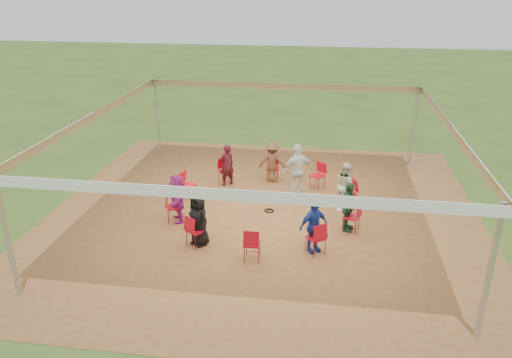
# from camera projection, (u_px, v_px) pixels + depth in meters

# --- Properties ---
(ground) EXTENTS (80.00, 80.00, 0.00)m
(ground) POSITION_uv_depth(u_px,v_px,m) (264.00, 213.00, 15.33)
(ground) COLOR #345219
(ground) RESTS_ON ground
(dirt_patch) EXTENTS (13.00, 13.00, 0.00)m
(dirt_patch) POSITION_uv_depth(u_px,v_px,m) (264.00, 213.00, 15.33)
(dirt_patch) COLOR brown
(dirt_patch) RESTS_ON ground
(tent) EXTENTS (10.33, 10.33, 3.00)m
(tent) POSITION_uv_depth(u_px,v_px,m) (264.00, 140.00, 14.44)
(tent) COLOR #B2B2B7
(tent) RESTS_ON ground
(chair_0) EXTENTS (0.54, 0.53, 0.90)m
(chair_0) POSITION_uv_depth(u_px,v_px,m) (351.00, 217.00, 14.09)
(chair_0) COLOR #B50817
(chair_0) RESTS_ON ground
(chair_1) EXTENTS (0.55, 0.54, 0.90)m
(chair_1) POSITION_uv_depth(u_px,v_px,m) (349.00, 193.00, 15.63)
(chair_1) COLOR #B50817
(chair_1) RESTS_ON ground
(chair_2) EXTENTS (0.60, 0.60, 0.90)m
(chair_2) POSITION_uv_depth(u_px,v_px,m) (318.00, 176.00, 16.99)
(chair_2) COLOR #B50817
(chair_2) RESTS_ON ground
(chair_3) EXTENTS (0.43, 0.45, 0.90)m
(chair_3) POSITION_uv_depth(u_px,v_px,m) (272.00, 168.00, 17.66)
(chair_3) COLOR #B50817
(chair_3) RESTS_ON ground
(chair_4) EXTENTS (0.60, 0.60, 0.90)m
(chair_4) POSITION_uv_depth(u_px,v_px,m) (225.00, 172.00, 17.36)
(chair_4) COLOR #B50817
(chair_4) RESTS_ON ground
(chair_5) EXTENTS (0.54, 0.53, 0.90)m
(chair_5) POSITION_uv_depth(u_px,v_px,m) (188.00, 185.00, 16.23)
(chair_5) COLOR #B50817
(chair_5) RESTS_ON ground
(chair_6) EXTENTS (0.55, 0.54, 0.90)m
(chair_6) POSITION_uv_depth(u_px,v_px,m) (174.00, 207.00, 14.69)
(chair_6) COLOR #B50817
(chair_6) RESTS_ON ground
(chair_7) EXTENTS (0.60, 0.60, 0.90)m
(chair_7) POSITION_uv_depth(u_px,v_px,m) (196.00, 231.00, 13.33)
(chair_7) COLOR #B50817
(chair_7) RESTS_ON ground
(chair_8) EXTENTS (0.43, 0.45, 0.90)m
(chair_8) POSITION_uv_depth(u_px,v_px,m) (252.00, 244.00, 12.66)
(chair_8) COLOR #B50817
(chair_8) RESTS_ON ground
(chair_9) EXTENTS (0.60, 0.60, 0.90)m
(chair_9) POSITION_uv_depth(u_px,v_px,m) (316.00, 238.00, 12.96)
(chair_9) COLOR #B50817
(chair_9) RESTS_ON ground
(person_seated_0) EXTENTS (0.67, 0.95, 1.46)m
(person_seated_0) POSITION_uv_depth(u_px,v_px,m) (348.00, 207.00, 14.03)
(person_seated_0) COLOR #21492B
(person_seated_0) RESTS_ON ground
(person_seated_1) EXTENTS (0.62, 0.81, 1.46)m
(person_seated_1) POSITION_uv_depth(u_px,v_px,m) (346.00, 185.00, 15.50)
(person_seated_1) COLOR #B7B4A1
(person_seated_1) RESTS_ON ground
(person_seated_2) EXTENTS (0.95, 0.49, 1.46)m
(person_seated_2) POSITION_uv_depth(u_px,v_px,m) (272.00, 162.00, 17.44)
(person_seated_2) COLOR brown
(person_seated_2) RESTS_ON ground
(person_seated_3) EXTENTS (0.64, 0.60, 1.46)m
(person_seated_3) POSITION_uv_depth(u_px,v_px,m) (227.00, 165.00, 17.16)
(person_seated_3) COLOR #3B0D14
(person_seated_3) RESTS_ON ground
(person_seated_4) EXTENTS (0.92, 1.45, 1.46)m
(person_seated_4) POSITION_uv_depth(u_px,v_px,m) (177.00, 198.00, 14.60)
(person_seated_4) COLOR #931C77
(person_seated_4) RESTS_ON ground
(person_seated_5) EXTENTS (0.81, 0.74, 1.46)m
(person_seated_5) POSITION_uv_depth(u_px,v_px,m) (199.00, 220.00, 13.30)
(person_seated_5) COLOR black
(person_seated_5) RESTS_ON ground
(person_seated_6) EXTENTS (0.95, 0.87, 1.46)m
(person_seated_6) POSITION_uv_depth(u_px,v_px,m) (314.00, 226.00, 12.95)
(person_seated_6) COLOR navy
(person_seated_6) RESTS_ON ground
(standing_person) EXTENTS (1.18, 0.95, 1.79)m
(standing_person) POSITION_uv_depth(u_px,v_px,m) (298.00, 171.00, 16.20)
(standing_person) COLOR silver
(standing_person) RESTS_ON ground
(cable_coil) EXTENTS (0.34, 0.34, 0.03)m
(cable_coil) POSITION_uv_depth(u_px,v_px,m) (269.00, 211.00, 15.45)
(cable_coil) COLOR black
(cable_coil) RESTS_ON ground
(laptop) EXTENTS (0.31, 0.35, 0.20)m
(laptop) POSITION_uv_depth(u_px,v_px,m) (342.00, 208.00, 14.12)
(laptop) COLOR #B7B7BC
(laptop) RESTS_ON ground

